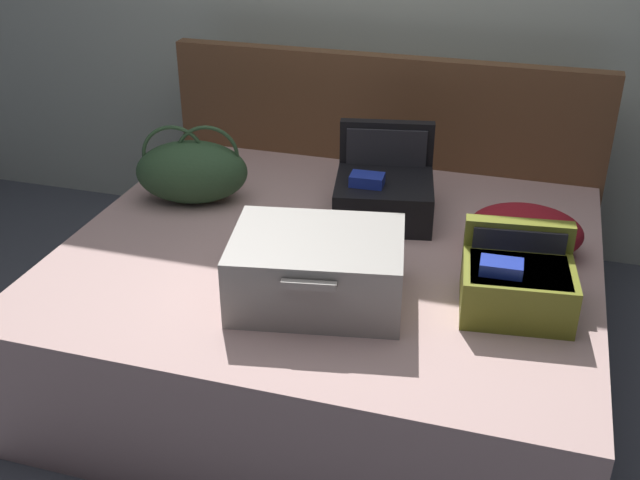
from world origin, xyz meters
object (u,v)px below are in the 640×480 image
(bed, at_px, (329,307))
(hard_case_large, at_px, (317,268))
(pillow_near_headboard, at_px, (525,230))
(duffel_bag, at_px, (192,171))
(hard_case_medium, at_px, (384,191))
(hard_case_small, at_px, (517,282))

(bed, height_order, hard_case_large, hard_case_large)
(hard_case_large, distance_m, pillow_near_headboard, 0.84)
(bed, bearing_deg, duffel_bag, 160.65)
(hard_case_medium, bearing_deg, bed, -122.44)
(hard_case_medium, relative_size, hard_case_small, 1.18)
(hard_case_medium, xyz_separation_m, duffel_bag, (-0.80, -0.10, 0.03))
(hard_case_large, distance_m, hard_case_small, 0.65)
(hard_case_medium, distance_m, pillow_near_headboard, 0.59)
(bed, height_order, duffel_bag, duffel_bag)
(hard_case_small, distance_m, duffel_bag, 1.44)
(hard_case_large, bearing_deg, duffel_bag, 130.59)
(duffel_bag, distance_m, pillow_near_headboard, 1.37)
(hard_case_medium, relative_size, duffel_bag, 0.88)
(pillow_near_headboard, bearing_deg, hard_case_medium, 164.77)
(hard_case_large, relative_size, hard_case_medium, 1.37)
(pillow_near_headboard, bearing_deg, bed, -165.87)
(hard_case_medium, bearing_deg, pillow_near_headboard, -25.83)
(bed, xyz_separation_m, duffel_bag, (-0.67, 0.23, 0.40))
(pillow_near_headboard, bearing_deg, hard_case_small, -90.82)
(duffel_bag, bearing_deg, hard_case_small, -18.67)
(hard_case_medium, bearing_deg, hard_case_large, -106.91)
(hard_case_large, height_order, hard_case_small, hard_case_small)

